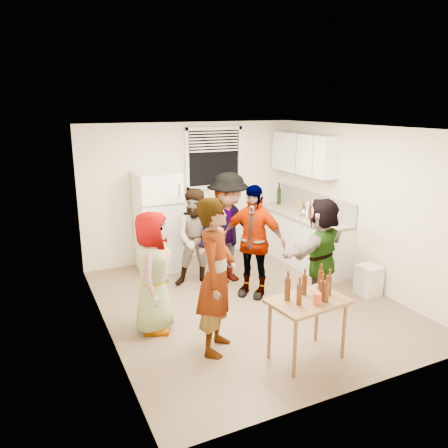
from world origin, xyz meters
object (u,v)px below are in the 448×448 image
wine_bottle (279,204)px  blue_cup (322,224)px  guest_back_right (228,281)px  kettle (304,216)px  beer_bottle_counter (310,219)px  refrigerator (158,222)px  red_cup (317,304)px  guest_black (252,294)px  beer_bottle_table (287,300)px  guest_orange (318,300)px  serving_table (305,357)px  guest_back_left (199,285)px  guest_stripe (217,349)px  guest_grey (156,329)px  trash_bin (369,279)px

wine_bottle → blue_cup: wine_bottle is taller
blue_cup → guest_back_right: blue_cup is taller
kettle → beer_bottle_counter: bearing=-121.6°
refrigerator → red_cup: (0.69, -3.55, -0.13)m
wine_bottle → guest_black: size_ratio=0.19×
refrigerator → wine_bottle: size_ratio=5.40×
beer_bottle_table → guest_orange: beer_bottle_table is taller
serving_table → beer_bottle_table: 0.76m
beer_bottle_table → guest_orange: (1.28, 1.09, -0.72)m
blue_cup → guest_back_left: bearing=166.6°
beer_bottle_table → guest_stripe: beer_bottle_table is taller
kettle → guest_grey: (-3.09, -1.19, -0.90)m
refrigerator → guest_back_right: size_ratio=0.95×
beer_bottle_counter → guest_back_left: 2.20m
trash_bin → red_cup: red_cup is taller
guest_orange → wine_bottle: bearing=-130.5°
beer_bottle_counter → guest_back_left: size_ratio=0.15×
guest_grey → blue_cup: bearing=-51.0°
red_cup → guest_grey: red_cup is taller
guest_grey → guest_back_right: bearing=-28.4°
beer_bottle_table → guest_grey: size_ratio=0.16×
blue_cup → guest_black: 1.69m
guest_stripe → guest_back_left: guest_back_left is taller
beer_bottle_counter → guest_back_right: bearing=176.8°
kettle → beer_bottle_table: (-1.94, -2.46, -0.18)m
guest_back_left → guest_orange: bearing=-21.5°
kettle → blue_cup: size_ratio=1.85×
beer_bottle_table → guest_back_left: beer_bottle_table is taller
refrigerator → trash_bin: bearing=-43.1°
blue_cup → serving_table: blue_cup is taller
guest_grey → guest_back_right: guest_back_right is taller
trash_bin → serving_table: size_ratio=0.54×
blue_cup → guest_back_right: bearing=164.7°
guest_stripe → guest_black: (1.12, 1.18, 0.00)m
trash_bin → guest_back_left: trash_bin is taller
wine_bottle → red_cup: size_ratio=2.55×
kettle → red_cup: kettle is taller
serving_table → guest_black: 1.80m
beer_bottle_counter → red_cup: 2.96m
trash_bin → serving_table: (-1.88, -1.03, -0.25)m
guest_grey → guest_stripe: 0.93m
kettle → beer_bottle_counter: (-0.05, -0.24, 0.00)m
refrigerator → red_cup: refrigerator is taller
guest_grey → guest_black: size_ratio=0.92×
kettle → refrigerator: bearing=140.2°
beer_bottle_counter → red_cup: beer_bottle_counter is taller
blue_cup → beer_bottle_table: (-1.90, -1.89, -0.18)m
kettle → serving_table: size_ratio=0.25×
wine_bottle → trash_bin: 2.60m
beer_bottle_table → guest_black: size_ratio=0.15×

